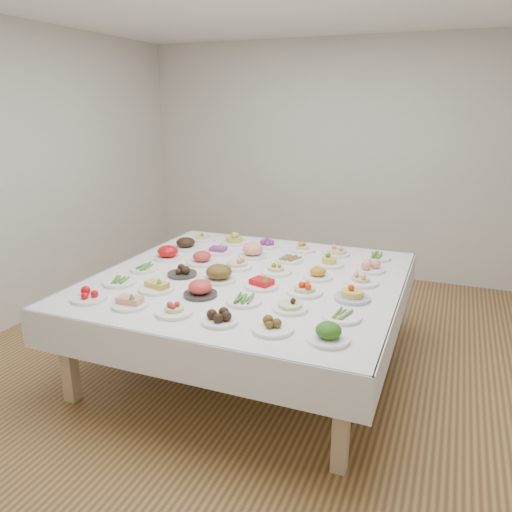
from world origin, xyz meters
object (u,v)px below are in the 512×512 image
at_px(display_table, 249,284).
at_px(dish_18, 168,251).
at_px(dish_0, 89,293).
at_px(dish_35, 376,256).

relative_size(display_table, dish_18, 9.86).
xyz_separation_m(display_table, dish_0, (-0.84, -0.85, 0.11)).
height_order(display_table, dish_18, dish_18).
distance_m(display_table, dish_35, 1.21).
relative_size(display_table, dish_0, 9.45).
bearing_deg(dish_18, dish_35, 21.88).
bearing_deg(dish_35, dish_18, -158.12).
bearing_deg(display_table, dish_0, -134.66).
relative_size(dish_0, dish_18, 1.04).
height_order(dish_18, dish_35, dish_18).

